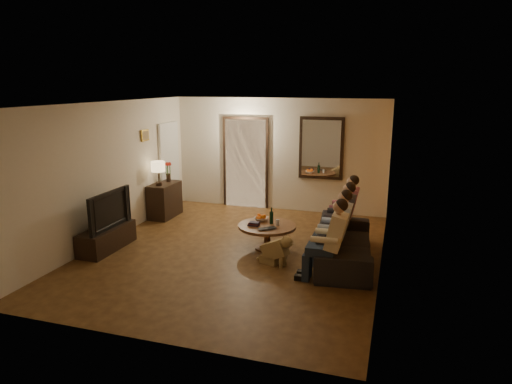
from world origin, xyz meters
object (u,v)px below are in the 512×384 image
(dresser, at_px, (165,200))
(laptop, at_px, (268,229))
(tv_stand, at_px, (107,238))
(tv, at_px, (105,210))
(sofa, at_px, (345,243))
(coffee_table, at_px, (267,237))
(person_a, at_px, (332,244))
(person_d, at_px, (346,212))
(wine_bottle, at_px, (271,215))
(person_b, at_px, (337,232))
(person_c, at_px, (342,221))
(dog, at_px, (275,249))
(table_lamp, at_px, (158,173))
(bowl, at_px, (261,219))

(dresser, xyz_separation_m, laptop, (2.85, -1.56, 0.08))
(tv_stand, xyz_separation_m, tv, (0.00, 0.00, 0.54))
(sofa, distance_m, coffee_table, 1.42)
(person_a, relative_size, person_d, 1.00)
(coffee_table, relative_size, wine_bottle, 3.35)
(dresser, distance_m, wine_bottle, 3.05)
(person_b, bearing_deg, sofa, 71.57)
(coffee_table, bearing_deg, wine_bottle, 63.43)
(person_c, bearing_deg, dog, -140.14)
(table_lamp, relative_size, person_c, 0.45)
(tv, xyz_separation_m, dog, (3.08, 0.21, -0.46))
(person_c, bearing_deg, bowl, 176.72)
(tv_stand, distance_m, sofa, 4.22)
(dresser, xyz_separation_m, person_d, (4.05, -0.54, 0.22))
(table_lamp, relative_size, person_d, 0.45)
(dog, bearing_deg, tv_stand, -157.98)
(wine_bottle, bearing_deg, tv_stand, -160.60)
(dresser, height_order, person_a, person_a)
(person_a, xyz_separation_m, coffee_table, (-1.30, 1.06, -0.38))
(bowl, bearing_deg, coffee_table, -50.71)
(dresser, xyz_separation_m, dog, (3.08, -1.96, -0.10))
(coffee_table, bearing_deg, dresser, 155.04)
(sofa, bearing_deg, person_d, 0.73)
(tv, xyz_separation_m, person_c, (4.05, 1.02, -0.14))
(coffee_table, height_order, bowl, bowl)
(person_b, relative_size, bowl, 4.63)
(table_lamp, relative_size, coffee_table, 0.52)
(person_a, xyz_separation_m, person_c, (0.00, 1.20, 0.00))
(table_lamp, xyz_separation_m, sofa, (4.15, -1.22, -0.71))
(person_b, height_order, wine_bottle, person_b)
(sofa, relative_size, bowl, 8.53)
(table_lamp, relative_size, person_a, 0.45)
(coffee_table, distance_m, wine_bottle, 0.40)
(tv_stand, relative_size, laptop, 3.71)
(tv_stand, bearing_deg, dog, 3.85)
(dresser, bearing_deg, person_a, -30.06)
(dog, bearing_deg, bowl, 137.60)
(tv_stand, distance_m, person_c, 4.20)
(dresser, relative_size, dog, 1.53)
(table_lamp, bearing_deg, dresser, 90.00)
(person_a, bearing_deg, wine_bottle, 137.06)
(sofa, distance_m, person_d, 0.95)
(sofa, height_order, person_c, person_c)
(person_b, height_order, laptop, person_b)
(table_lamp, bearing_deg, person_d, -4.58)
(sofa, relative_size, person_d, 1.84)
(tv_stand, height_order, sofa, sofa)
(laptop, bearing_deg, wine_bottle, 57.50)
(dresser, relative_size, tv, 0.73)
(person_c, bearing_deg, wine_bottle, -178.40)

